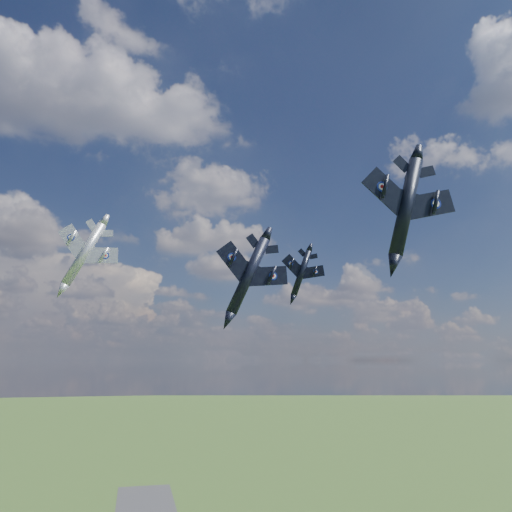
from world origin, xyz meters
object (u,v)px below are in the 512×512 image
object	(u,v)px
jet_lead_navy	(248,275)
jet_high_navy	(301,273)
jet_left_silver	(84,254)
jet_right_navy	(406,207)

from	to	relation	value
jet_lead_navy	jet_high_navy	world-z (taller)	jet_high_navy
jet_left_silver	jet_high_navy	bearing A→B (deg)	27.10
jet_lead_navy	jet_left_silver	size ratio (longest dim) A/B	1.09
jet_lead_navy	jet_right_navy	xyz separation A→B (m)	(14.63, -14.96, 5.85)
jet_lead_navy	jet_high_navy	xyz separation A→B (m)	(16.49, 27.15, 5.63)
jet_high_navy	jet_lead_navy	bearing A→B (deg)	-103.37
jet_lead_navy	jet_right_navy	size ratio (longest dim) A/B	0.93
jet_high_navy	jet_left_silver	xyz separation A→B (m)	(-38.16, -16.91, -1.66)
jet_high_navy	jet_right_navy	bearing A→B (deg)	-74.63
jet_lead_navy	jet_left_silver	xyz separation A→B (m)	(-21.66, 10.24, 3.96)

